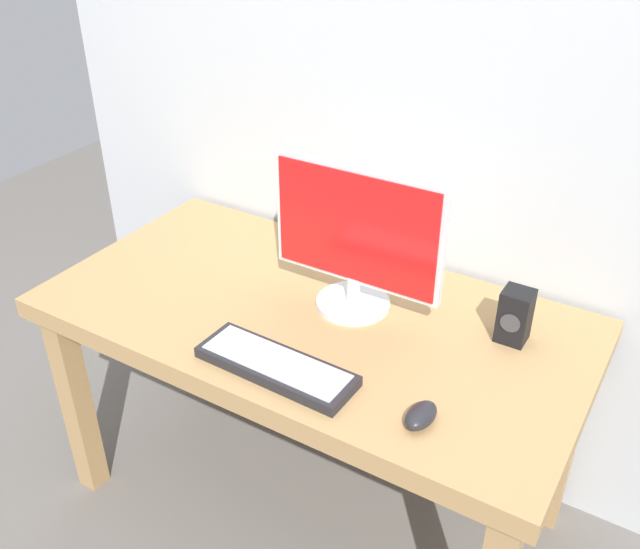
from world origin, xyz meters
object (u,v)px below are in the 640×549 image
(keyboard_primary, at_px, (276,366))
(mouse, at_px, (421,415))
(monitor, at_px, (356,238))
(speaker_right, at_px, (515,316))
(desk, at_px, (312,337))

(keyboard_primary, relative_size, mouse, 4.11)
(monitor, bearing_deg, mouse, -43.75)
(speaker_right, bearing_deg, monitor, -170.89)
(monitor, xyz_separation_m, mouse, (0.34, -0.33, -0.18))
(desk, bearing_deg, monitor, 45.53)
(mouse, bearing_deg, desk, 155.70)
(desk, height_order, mouse, mouse)
(keyboard_primary, xyz_separation_m, mouse, (0.37, 0.02, 0.01))
(keyboard_primary, xyz_separation_m, speaker_right, (0.44, 0.41, 0.06))
(keyboard_primary, bearing_deg, mouse, 2.57)
(desk, relative_size, mouse, 14.93)
(desk, relative_size, keyboard_primary, 3.64)
(monitor, height_order, mouse, monitor)
(monitor, relative_size, mouse, 4.90)
(monitor, xyz_separation_m, speaker_right, (0.42, 0.07, -0.13))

